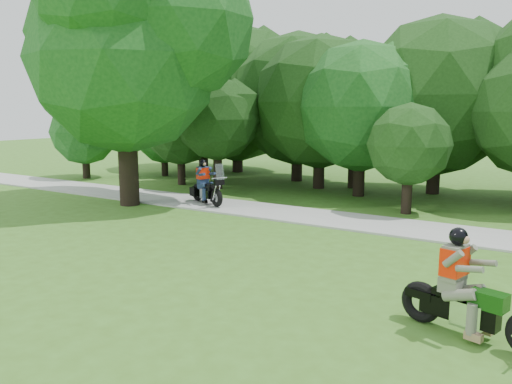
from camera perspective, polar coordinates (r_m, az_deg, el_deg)
The scene contains 6 objects.
ground at distance 7.20m, azimuth 8.48°, elevation -18.27°, with size 100.00×100.00×0.00m, color #3C651D.
walkway at distance 14.48m, azimuth 21.25°, elevation -4.44°, with size 60.00×2.20×0.06m, color gray.
tree_line at distance 20.70m, azimuth 27.03°, elevation 9.47°, with size 39.80×11.44×7.77m.
big_tree_west at distance 18.37m, azimuth -14.21°, elevation 16.70°, with size 8.64×6.56×9.96m.
chopper_motorcycle at distance 8.09m, azimuth 22.79°, elevation -11.08°, with size 2.25×0.99×1.63m.
touring_motorcycle at distance 17.64m, azimuth -5.85°, elevation 0.50°, with size 1.92×1.19×1.55m.
Camera 1 is at (2.47, -5.88, 3.33)m, focal length 35.00 mm.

